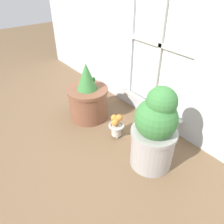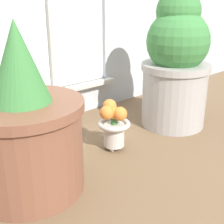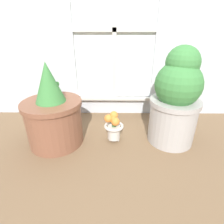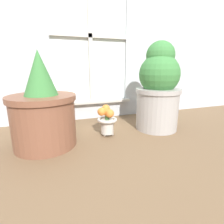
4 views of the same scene
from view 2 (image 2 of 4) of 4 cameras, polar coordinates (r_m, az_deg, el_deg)
The scene contains 4 objects.
ground_plane at distance 1.35m, azimuth 5.60°, elevation -9.38°, with size 10.00×10.00×0.00m, color brown.
potted_plant_left at distance 1.12m, azimuth -15.62°, elevation -3.22°, with size 0.42×0.42×0.61m.
potted_plant_right at distance 1.66m, azimuth 11.63°, elevation 8.67°, with size 0.36×0.36×0.70m.
flower_vase at distance 1.41m, azimuth 0.36°, elevation -2.12°, with size 0.15×0.15×0.23m.
Camera 2 is at (-0.86, -0.78, 0.68)m, focal length 50.00 mm.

